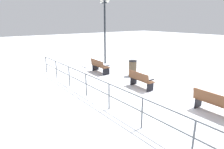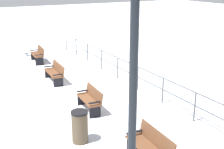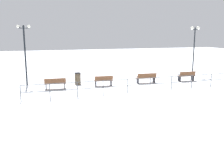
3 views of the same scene
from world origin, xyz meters
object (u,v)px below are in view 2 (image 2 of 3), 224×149
at_px(trash_bin, 80,127).
at_px(bench_fourth, 150,147).
at_px(bench_second, 55,72).
at_px(lamppost_middle, 133,90).
at_px(bench_third, 90,99).
at_px(bench_nearest, 38,54).

bearing_deg(trash_bin, bench_fourth, 122.69).
distance_m(bench_second, lamppost_middle, 9.92).
relative_size(bench_fourth, lamppost_middle, 0.33).
height_order(bench_fourth, trash_bin, trash_bin).
bearing_deg(lamppost_middle, trash_bin, -100.70).
distance_m(bench_second, trash_bin, 5.61).
xyz_separation_m(bench_third, bench_fourth, (0.01, 3.66, 0.00)).
bearing_deg(bench_third, bench_fourth, 93.38).
bearing_deg(bench_fourth, lamppost_middle, 50.65).
xyz_separation_m(bench_nearest, bench_second, (0.25, 3.66, -0.01)).
bearing_deg(bench_nearest, bench_third, 92.16).
height_order(lamppost_middle, trash_bin, lamppost_middle).
height_order(bench_second, lamppost_middle, lamppost_middle).
bearing_deg(trash_bin, bench_third, -122.78).
bearing_deg(bench_second, bench_fourth, 92.82).
height_order(bench_nearest, trash_bin, trash_bin).
bearing_deg(bench_third, bench_nearest, -87.84).
xyz_separation_m(bench_fourth, lamppost_middle, (1.91, 2.08, 2.58)).
xyz_separation_m(bench_nearest, bench_third, (0.18, 7.32, -0.01)).
bearing_deg(trash_bin, lamppost_middle, 79.30).
bearing_deg(bench_second, bench_third, 93.45).
bearing_deg(trash_bin, bench_nearest, -98.46).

